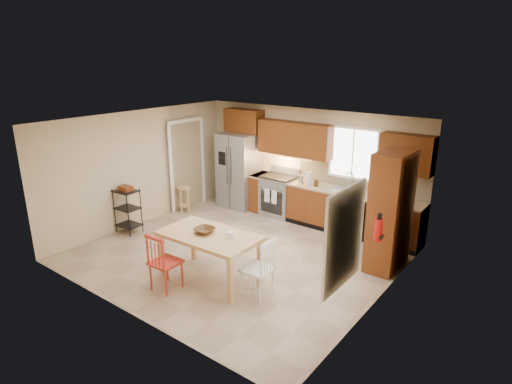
{
  "coord_description": "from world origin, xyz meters",
  "views": [
    {
      "loc": [
        4.75,
        -5.7,
        3.62
      ],
      "look_at": [
        0.13,
        0.4,
        1.15
      ],
      "focal_mm": 30.0,
      "sensor_mm": 36.0,
      "label": 1
    }
  ],
  "objects_px": {
    "pantry": "(391,211)",
    "chair_red": "(166,261)",
    "table_bowl": "(204,233)",
    "bar_stool": "(184,200)",
    "soap_bottle": "(361,191)",
    "utility_cart": "(128,211)",
    "dining_table": "(210,257)",
    "table_jar": "(230,236)",
    "range_stove": "(279,196)",
    "chair_white": "(257,268)",
    "refrigerator": "(239,170)",
    "fire_extinguisher": "(378,230)"
  },
  "relations": [
    {
      "from": "refrigerator",
      "to": "range_stove",
      "type": "xyz_separation_m",
      "value": [
        1.15,
        0.06,
        -0.45
      ]
    },
    {
      "from": "fire_extinguisher",
      "to": "refrigerator",
      "type": "bearing_deg",
      "value": 155.48
    },
    {
      "from": "soap_bottle",
      "to": "fire_extinguisher",
      "type": "xyz_separation_m",
      "value": [
        1.15,
        -1.95,
        0.1
      ]
    },
    {
      "from": "soap_bottle",
      "to": "chair_red",
      "type": "height_order",
      "value": "soap_bottle"
    },
    {
      "from": "range_stove",
      "to": "pantry",
      "type": "xyz_separation_m",
      "value": [
        2.98,
        -0.99,
        0.59
      ]
    },
    {
      "from": "table_jar",
      "to": "fire_extinguisher",
      "type": "bearing_deg",
      "value": 28.2
    },
    {
      "from": "refrigerator",
      "to": "utility_cart",
      "type": "xyz_separation_m",
      "value": [
        -0.8,
        -2.73,
        -0.42
      ]
    },
    {
      "from": "soap_bottle",
      "to": "dining_table",
      "type": "height_order",
      "value": "soap_bottle"
    },
    {
      "from": "chair_red",
      "to": "utility_cart",
      "type": "bearing_deg",
      "value": 154.26
    },
    {
      "from": "chair_white",
      "to": "bar_stool",
      "type": "relative_size",
      "value": 1.49
    },
    {
      "from": "range_stove",
      "to": "chair_red",
      "type": "xyz_separation_m",
      "value": [
        0.45,
        -3.87,
        0.02
      ]
    },
    {
      "from": "table_bowl",
      "to": "bar_stool",
      "type": "bearing_deg",
      "value": 142.55
    },
    {
      "from": "pantry",
      "to": "utility_cart",
      "type": "height_order",
      "value": "pantry"
    },
    {
      "from": "refrigerator",
      "to": "chair_red",
      "type": "relative_size",
      "value": 1.88
    },
    {
      "from": "dining_table",
      "to": "chair_red",
      "type": "relative_size",
      "value": 1.7
    },
    {
      "from": "soap_bottle",
      "to": "utility_cart",
      "type": "xyz_separation_m",
      "value": [
        -3.98,
        -2.71,
        -0.51
      ]
    },
    {
      "from": "range_stove",
      "to": "dining_table",
      "type": "bearing_deg",
      "value": -76.06
    },
    {
      "from": "table_bowl",
      "to": "dining_table",
      "type": "bearing_deg",
      "value": 0.0
    },
    {
      "from": "pantry",
      "to": "chair_red",
      "type": "relative_size",
      "value": 2.17
    },
    {
      "from": "soap_bottle",
      "to": "dining_table",
      "type": "relative_size",
      "value": 0.12
    },
    {
      "from": "pantry",
      "to": "chair_white",
      "type": "bearing_deg",
      "value": -119.37
    },
    {
      "from": "utility_cart",
      "to": "bar_stool",
      "type": "bearing_deg",
      "value": 84.3
    },
    {
      "from": "dining_table",
      "to": "chair_white",
      "type": "relative_size",
      "value": 1.7
    },
    {
      "from": "table_bowl",
      "to": "bar_stool",
      "type": "distance_m",
      "value": 3.26
    },
    {
      "from": "fire_extinguisher",
      "to": "dining_table",
      "type": "height_order",
      "value": "fire_extinguisher"
    },
    {
      "from": "refrigerator",
      "to": "chair_red",
      "type": "xyz_separation_m",
      "value": [
        1.6,
        -3.81,
        -0.43
      ]
    },
    {
      "from": "refrigerator",
      "to": "dining_table",
      "type": "xyz_separation_m",
      "value": [
        1.95,
        -3.16,
        -0.51
      ]
    },
    {
      "from": "pantry",
      "to": "dining_table",
      "type": "bearing_deg",
      "value": -134.28
    },
    {
      "from": "fire_extinguisher",
      "to": "bar_stool",
      "type": "xyz_separation_m",
      "value": [
        -5.04,
        0.77,
        -0.78
      ]
    },
    {
      "from": "range_stove",
      "to": "table_jar",
      "type": "distance_m",
      "value": 3.35
    },
    {
      "from": "pantry",
      "to": "dining_table",
      "type": "relative_size",
      "value": 1.27
    },
    {
      "from": "soap_bottle",
      "to": "pantry",
      "type": "relative_size",
      "value": 0.09
    },
    {
      "from": "table_jar",
      "to": "bar_stool",
      "type": "height_order",
      "value": "table_jar"
    },
    {
      "from": "chair_white",
      "to": "soap_bottle",
      "type": "bearing_deg",
      "value": -6.78
    },
    {
      "from": "soap_bottle",
      "to": "utility_cart",
      "type": "bearing_deg",
      "value": -145.75
    },
    {
      "from": "refrigerator",
      "to": "chair_white",
      "type": "height_order",
      "value": "refrigerator"
    },
    {
      "from": "refrigerator",
      "to": "pantry",
      "type": "relative_size",
      "value": 0.87
    },
    {
      "from": "range_stove",
      "to": "table_bowl",
      "type": "xyz_separation_m",
      "value": [
        0.7,
        -3.22,
        0.35
      ]
    },
    {
      "from": "chair_red",
      "to": "chair_white",
      "type": "height_order",
      "value": "same"
    },
    {
      "from": "pantry",
      "to": "table_bowl",
      "type": "relative_size",
      "value": 6.29
    },
    {
      "from": "refrigerator",
      "to": "table_bowl",
      "type": "distance_m",
      "value": 3.66
    },
    {
      "from": "range_stove",
      "to": "table_bowl",
      "type": "bearing_deg",
      "value": -77.8
    },
    {
      "from": "pantry",
      "to": "bar_stool",
      "type": "distance_m",
      "value": 4.9
    },
    {
      "from": "chair_white",
      "to": "utility_cart",
      "type": "bearing_deg",
      "value": 82.61
    },
    {
      "from": "soap_bottle",
      "to": "chair_red",
      "type": "bearing_deg",
      "value": -112.66
    },
    {
      "from": "pantry",
      "to": "table_jar",
      "type": "xyz_separation_m",
      "value": [
        -1.82,
        -2.13,
        -0.21
      ]
    },
    {
      "from": "pantry",
      "to": "bar_stool",
      "type": "xyz_separation_m",
      "value": [
        -4.84,
        -0.28,
        -0.73
      ]
    },
    {
      "from": "range_stove",
      "to": "fire_extinguisher",
      "type": "distance_m",
      "value": 3.83
    },
    {
      "from": "chair_white",
      "to": "pantry",
      "type": "bearing_deg",
      "value": -30.96
    },
    {
      "from": "dining_table",
      "to": "table_jar",
      "type": "bearing_deg",
      "value": 14.36
    }
  ]
}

